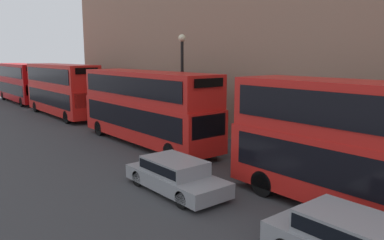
{
  "coord_description": "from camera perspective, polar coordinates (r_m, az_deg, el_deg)",
  "views": [
    {
      "loc": [
        -10.2,
        1.17,
        5.29
      ],
      "look_at": [
        0.48,
        14.3,
        2.37
      ],
      "focal_mm": 35.0,
      "sensor_mm": 36.0,
      "label": 1
    }
  ],
  "objects": [
    {
      "name": "bus_third_in_queue",
      "position": [
        34.82,
        -19.25,
        4.65
      ],
      "size": [
        2.59,
        11.05,
        4.54
      ],
      "color": "red",
      "rests_on": "ground"
    },
    {
      "name": "street_lamp",
      "position": [
        22.54,
        -1.5,
        6.59
      ],
      "size": [
        0.44,
        0.44,
        6.53
      ],
      "color": "black",
      "rests_on": "ground"
    },
    {
      "name": "car_hatchback",
      "position": [
        14.87,
        -2.55,
        -8.23
      ],
      "size": [
        1.88,
        4.64,
        1.29
      ],
      "color": "gray",
      "rests_on": "ground"
    },
    {
      "name": "bus_second_in_queue",
      "position": [
        22.42,
        -7.01,
        2.35
      ],
      "size": [
        2.59,
        11.3,
        4.37
      ],
      "color": "red",
      "rests_on": "ground"
    },
    {
      "name": "bus_trailing",
      "position": [
        46.79,
        -24.56,
        5.38
      ],
      "size": [
        2.59,
        11.09,
        4.36
      ],
      "color": "#B20C0F",
      "rests_on": "ground"
    }
  ]
}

